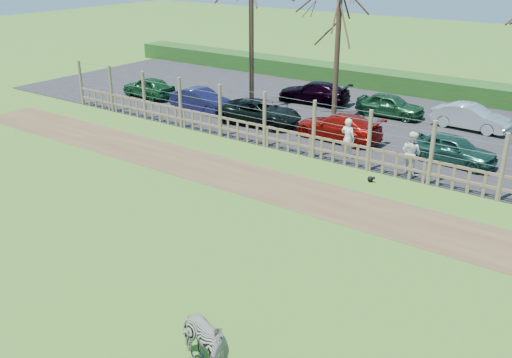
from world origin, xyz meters
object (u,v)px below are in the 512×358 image
Objects in this scene: crow at (371,179)px; car_2 at (259,112)px; tree_left at (251,4)px; zebra at (202,343)px; visitor_b at (411,153)px; car_3 at (338,127)px; car_0 at (149,87)px; car_10 at (390,105)px; tree_mid at (339,23)px; car_9 at (314,92)px; visitor_a at (348,138)px; car_4 at (453,149)px; car_1 at (201,100)px; car_11 at (471,117)px.

car_2 is at bearing 154.96° from crow.
car_2 is at bearing -45.42° from tree_left.
visitor_b is at bearing 15.16° from zebra.
car_3 is (-4.33, 2.18, -0.26)m from visitor_b.
zebra is (11.31, -17.19, -4.87)m from tree_left.
car_10 is at bearing 112.49° from car_0.
tree_left is at bearing 150.27° from crow.
tree_mid is at bearing -145.88° from car_3.
car_10 is at bearing 109.23° from crow.
tree_left is at bearing 45.15° from zebra.
car_2 is 5.24m from car_9.
visitor_a reaches higher than car_2.
tree_mid reaches higher than car_2.
tree_left reaches higher than car_0.
car_9 reaches higher than crow.
car_3 is at bearing 33.89° from car_9.
car_2 is at bearing -133.11° from tree_mid.
car_9 is at bearing 66.24° from car_4.
tree_left is 4.48× the size of zebra.
car_2 is 1.23× the size of car_10.
tree_mid is 1.58× the size of car_2.
tree_left is 4.67m from tree_mid.
car_0 is 13.94m from car_10.
tree_mid is at bearing -48.80° from car_2.
tree_left is 1.82× the size of car_2.
tree_mid is at bearing 136.07° from car_10.
zebra is at bearing -69.47° from tree_mid.
car_9 is at bearing -36.77° from car_1.
visitor_b reaches higher than car_10.
car_1 is at bearing -157.92° from tree_mid.
car_10 is (0.37, 5.02, 0.00)m from car_3.
car_2 and car_10 have the same top height.
tree_mid is at bearing 41.43° from car_9.
car_10 is (-3.96, 7.20, -0.26)m from visitor_b.
tree_mid reaches higher than car_11.
car_2 and car_3 have the same top height.
tree_left is 2.16× the size of car_11.
car_2 is at bearing 5.99° from visitor_b.
car_4 is at bearing -95.14° from car_2.
tree_left is 8.15m from car_3.
car_10 is (-3.06, 8.77, 0.52)m from crow.
visitor_a reaches higher than car_9.
visitor_b is at bearing 43.65° from car_9.
tree_mid is 5.76m from car_2.
tree_mid is at bearing 128.29° from crow.
tree_mid is 8.75m from visitor_b.
car_10 is (13.22, 4.43, 0.00)m from car_0.
car_3 is at bearing -15.80° from tree_left.
zebra is at bearing -153.96° from car_2.
car_11 is (10.65, 3.45, -4.98)m from tree_left.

